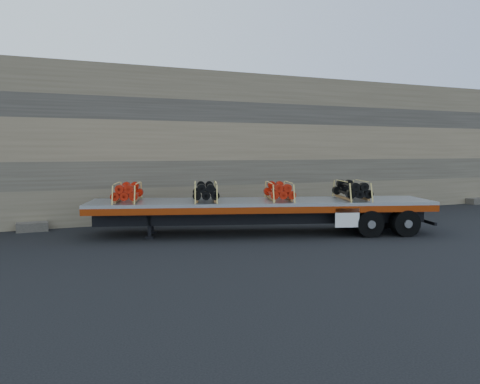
% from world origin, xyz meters
% --- Properties ---
extents(ground, '(120.00, 120.00, 0.00)m').
position_xyz_m(ground, '(0.00, 0.00, 0.00)').
color(ground, black).
rests_on(ground, ground).
extents(rock_wall, '(44.00, 3.00, 7.00)m').
position_xyz_m(rock_wall, '(0.00, 6.50, 3.50)').
color(rock_wall, '#7A6B54').
rests_on(rock_wall, ground).
extents(trailer, '(13.39, 6.48, 1.32)m').
position_xyz_m(trailer, '(0.29, 0.53, 0.66)').
color(trailer, '#AEB1B6').
rests_on(trailer, ground).
extents(bundle_front, '(1.50, 2.12, 0.68)m').
position_xyz_m(bundle_front, '(-4.60, 2.10, 1.66)').
color(bundle_front, '#B11A09').
rests_on(bundle_front, trailer).
extents(bundle_midfront, '(1.52, 2.15, 0.69)m').
position_xyz_m(bundle_midfront, '(-1.78, 1.20, 1.67)').
color(bundle_midfront, black).
rests_on(bundle_midfront, trailer).
extents(bundle_midrear, '(1.48, 2.10, 0.67)m').
position_xyz_m(bundle_midrear, '(0.96, 0.32, 1.66)').
color(bundle_midrear, '#B11A09').
rests_on(bundle_midrear, trailer).
extents(bundle_rear, '(1.57, 2.22, 0.71)m').
position_xyz_m(bundle_rear, '(3.74, -0.58, 1.68)').
color(bundle_rear, black).
rests_on(bundle_rear, trailer).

